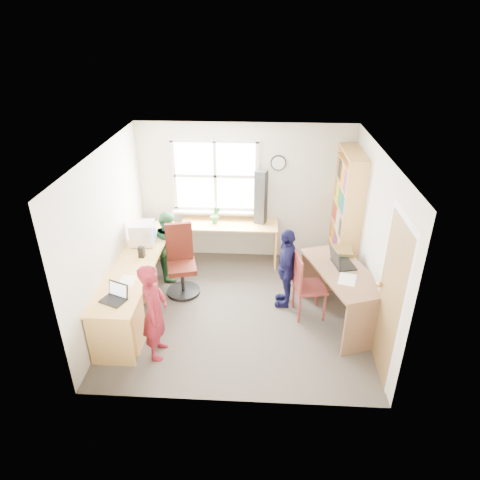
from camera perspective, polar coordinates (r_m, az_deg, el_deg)
The scene contains 19 objects.
room at distance 5.89m, azimuth 0.02°, elevation 0.75°, with size 3.64×3.44×2.44m.
l_desk at distance 6.17m, azimuth -12.60°, elevation -6.89°, with size 2.38×2.95×0.75m.
right_desk at distance 6.10m, azimuth 13.38°, elevation -5.77°, with size 1.09×1.57×0.83m.
bookshelf at distance 7.09m, azimuth 13.90°, elevation 2.81°, with size 0.30×1.02×2.10m.
swivel_chair at distance 6.69m, azimuth -7.84°, elevation -3.19°, with size 0.64×0.64×1.12m.
wooden_chair at distance 6.15m, azimuth 8.67°, elevation -5.77°, with size 0.49×0.49×0.98m.
crt_monitor at distance 6.72m, azimuth -12.86°, elevation 0.86°, with size 0.39×0.36×0.36m.
laptop_left at distance 5.59m, azimuth -16.29°, elevation -7.17°, with size 0.37×0.34×0.20m.
laptop_right at distance 6.06m, azimuth 13.19°, elevation -2.79°, with size 0.37×0.42×0.25m.
speaker_a at distance 6.41m, azimuth -13.00°, elevation -1.57°, with size 0.09×0.09×0.16m.
speaker_b at distance 6.95m, azimuth -11.90°, elevation 1.10°, with size 0.09×0.09×0.19m.
cd_tower at distance 7.16m, azimuth 2.79°, elevation 5.70°, with size 0.23×0.22×0.92m.
game_box at distance 6.39m, azimuth 13.40°, elevation -1.45°, with size 0.30×0.30×0.06m.
paper_a at distance 5.92m, azimuth -14.83°, elevation -5.32°, with size 0.20×0.28×0.00m.
paper_b at distance 5.79m, azimuth 14.11°, elevation -5.10°, with size 0.29×0.35×0.00m.
potted_plant at distance 7.25m, azimuth -3.29°, elevation 3.32°, with size 0.17×0.13×0.30m, color #30783B.
person_red at distance 5.44m, azimuth -11.31°, elevation -9.37°, with size 0.48×0.32×1.32m, color maroon.
person_green at distance 7.07m, azimuth -9.37°, elevation -0.63°, with size 0.56×0.44×1.15m, color #2C7039.
person_navy at distance 6.30m, azimuth 6.22°, elevation -3.68°, with size 0.73×0.31×1.25m, color #151441.
Camera 1 is at (0.31, -5.15, 3.89)m, focal length 32.00 mm.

